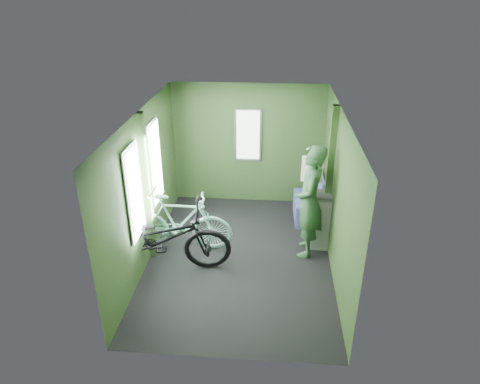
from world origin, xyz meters
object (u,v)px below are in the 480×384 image
object	(u,v)px
bicycle_mint	(182,248)
passenger	(309,202)
bicycle_black	(164,269)
waste_box	(320,220)
bench_seat	(309,206)

from	to	relation	value
bicycle_mint	passenger	world-z (taller)	passenger
bicycle_black	waste_box	bearing A→B (deg)	-75.88
waste_box	bench_seat	world-z (taller)	waste_box
passenger	waste_box	size ratio (longest dim) A/B	1.96
bicycle_black	bench_seat	xyz separation A→B (m)	(2.26, 1.73, 0.26)
passenger	bench_seat	bearing A→B (deg)	-179.20
waste_box	bench_seat	bearing A→B (deg)	97.76
bench_seat	waste_box	bearing A→B (deg)	-83.13
bicycle_black	passenger	xyz separation A→B (m)	(2.16, 0.64, 0.90)
bench_seat	bicycle_black	bearing A→B (deg)	-143.56
bicycle_mint	passenger	xyz separation A→B (m)	(1.99, 0.07, 0.90)
passenger	waste_box	world-z (taller)	passenger
bicycle_mint	bench_seat	bearing A→B (deg)	-59.59
bicycle_black	waste_box	xyz separation A→B (m)	(2.38, 0.87, 0.46)
waste_box	bicycle_black	bearing A→B (deg)	-159.89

